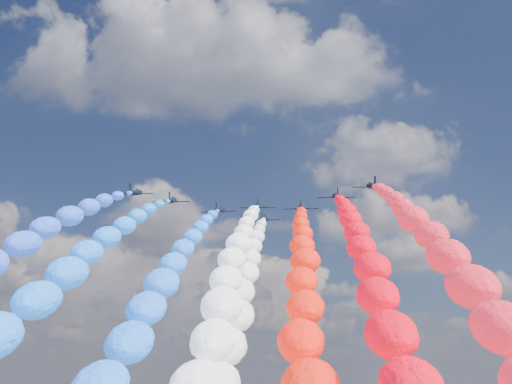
# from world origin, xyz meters

# --- Properties ---
(jet_0) EXTENTS (8.75, 11.88, 5.93)m
(jet_0) POSITION_xyz_m (-27.17, -4.12, 102.49)
(jet_0) COLOR black
(trail_0) EXTENTS (6.12, 117.60, 61.32)m
(trail_0) POSITION_xyz_m (-27.17, -64.52, 73.41)
(trail_0) COLOR blue
(jet_1) EXTENTS (9.27, 12.25, 5.93)m
(jet_1) POSITION_xyz_m (-20.03, 2.92, 102.49)
(jet_1) COLOR black
(trail_1) EXTENTS (6.12, 117.60, 61.32)m
(trail_1) POSITION_xyz_m (-20.03, -57.48, 73.41)
(trail_1) COLOR blue
(jet_2) EXTENTS (9.32, 12.29, 5.93)m
(jet_2) POSITION_xyz_m (-9.82, 12.84, 102.49)
(jet_2) COLOR black
(trail_2) EXTENTS (6.12, 117.60, 61.32)m
(trail_2) POSITION_xyz_m (-9.82, -47.56, 73.41)
(trail_2) COLOR blue
(jet_3) EXTENTS (9.40, 12.34, 5.93)m
(jet_3) POSITION_xyz_m (0.06, 9.63, 102.49)
(jet_3) COLOR black
(trail_3) EXTENTS (6.12, 117.60, 61.32)m
(trail_3) POSITION_xyz_m (0.06, -50.77, 73.41)
(trail_3) COLOR white
(jet_4) EXTENTS (9.31, 12.28, 5.93)m
(jet_4) POSITION_xyz_m (0.91, 22.48, 102.49)
(jet_4) COLOR black
(trail_4) EXTENTS (6.12, 117.60, 61.32)m
(trail_4) POSITION_xyz_m (0.91, -37.92, 73.41)
(trail_4) COLOR silver
(jet_5) EXTENTS (8.65, 11.81, 5.93)m
(jet_5) POSITION_xyz_m (10.66, 11.64, 102.49)
(jet_5) COLOR black
(trail_5) EXTENTS (6.12, 117.60, 61.32)m
(trail_5) POSITION_xyz_m (10.66, -48.76, 73.41)
(trail_5) COLOR #F8190C
(jet_6) EXTENTS (8.96, 12.03, 5.93)m
(jet_6) POSITION_xyz_m (18.90, 1.98, 102.49)
(jet_6) COLOR black
(trail_6) EXTENTS (6.12, 117.60, 61.32)m
(trail_6) POSITION_xyz_m (18.90, -58.42, 73.41)
(trail_6) COLOR red
(jet_7) EXTENTS (9.24, 12.23, 5.93)m
(jet_7) POSITION_xyz_m (26.33, -5.70, 102.49)
(jet_7) COLOR black
(trail_7) EXTENTS (6.12, 117.60, 61.32)m
(trail_7) POSITION_xyz_m (26.33, -66.11, 73.41)
(trail_7) COLOR red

